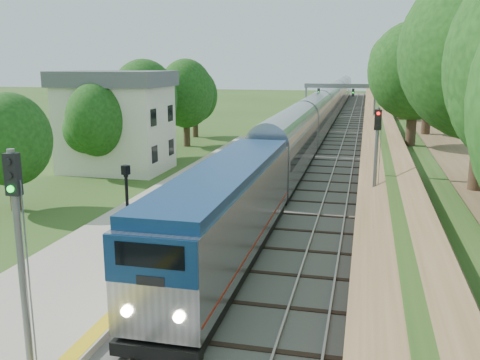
% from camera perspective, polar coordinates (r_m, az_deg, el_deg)
% --- Properties ---
extents(trackbed, '(9.50, 170.00, 0.28)m').
position_cam_1_polar(trackbed, '(70.14, 10.26, 5.22)').
color(trackbed, '#4C4944').
rests_on(trackbed, ground).
extents(platform, '(6.40, 68.00, 0.38)m').
position_cam_1_polar(platform, '(28.99, -9.30, -4.75)').
color(platform, '#AEA48C').
rests_on(platform, ground).
extents(yellow_stripe, '(0.55, 68.00, 0.01)m').
position_cam_1_polar(yellow_stripe, '(27.99, -3.89, -4.82)').
color(yellow_stripe, gold).
rests_on(yellow_stripe, platform).
extents(embankment, '(10.64, 170.00, 11.70)m').
position_cam_1_polar(embankment, '(70.00, 17.20, 6.41)').
color(embankment, brown).
rests_on(embankment, ground).
extents(station_building, '(8.60, 6.60, 8.00)m').
position_cam_1_polar(station_building, '(44.35, -13.13, 6.20)').
color(station_building, beige).
rests_on(station_building, ground).
extents(signal_gantry, '(8.40, 0.38, 6.20)m').
position_cam_1_polar(signal_gantry, '(64.70, 10.59, 8.84)').
color(signal_gantry, slate).
rests_on(signal_gantry, ground).
extents(trees_behind_platform, '(7.82, 53.32, 7.21)m').
position_cam_1_polar(trees_behind_platform, '(34.78, -15.75, 5.14)').
color(trees_behind_platform, '#332316').
rests_on(trees_behind_platform, ground).
extents(train, '(2.81, 132.07, 4.13)m').
position_cam_1_polar(train, '(78.47, 9.20, 7.53)').
color(train, black).
rests_on(train, trackbed).
extents(lamppost_far, '(0.42, 0.42, 4.22)m').
position_cam_1_polar(lamppost_far, '(22.66, -11.85, -4.28)').
color(lamppost_far, black).
rests_on(lamppost_far, platform).
extents(signal_platform, '(0.36, 0.29, 6.22)m').
position_cam_1_polar(signal_platform, '(14.90, -22.50, -6.05)').
color(signal_platform, slate).
rests_on(signal_platform, platform).
extents(signal_farside, '(0.35, 0.28, 6.37)m').
position_cam_1_polar(signal_farside, '(27.94, 14.30, 2.45)').
color(signal_farside, slate).
rests_on(signal_farside, ground).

